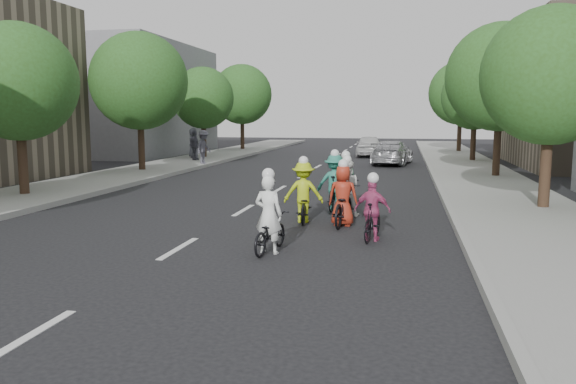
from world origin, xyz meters
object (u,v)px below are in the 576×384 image
(spectator_1, at_px, (194,145))
(spectator_2, at_px, (193,143))
(follow_car_trail, at_px, (369,146))
(spectator_0, at_px, (204,147))
(cyclist_1, at_px, (347,194))
(follow_car_lead, at_px, (392,153))
(cyclist_0, at_px, (335,187))
(cyclist_3, at_px, (304,198))
(cyclist_4, at_px, (269,226))
(cyclist_5, at_px, (346,192))
(cyclist_6, at_px, (372,216))
(cyclist_2, at_px, (343,202))

(spectator_1, bearing_deg, spectator_2, 30.42)
(follow_car_trail, relative_size, spectator_0, 2.32)
(cyclist_1, bearing_deg, follow_car_lead, -96.60)
(cyclist_0, distance_m, spectator_1, 18.74)
(spectator_2, bearing_deg, cyclist_3, -157.57)
(cyclist_1, relative_size, cyclist_4, 1.07)
(cyclist_1, xyz_separation_m, cyclist_5, (-0.07, 0.37, 0.02))
(cyclist_4, height_order, follow_car_lead, cyclist_4)
(cyclist_1, bearing_deg, spectator_1, -60.01)
(cyclist_6, relative_size, spectator_1, 0.87)
(cyclist_0, distance_m, cyclist_1, 0.97)
(follow_car_lead, xyz_separation_m, spectator_2, (-12.55, 0.78, 0.40))
(cyclist_4, bearing_deg, cyclist_1, -94.43)
(spectator_2, bearing_deg, cyclist_2, -155.47)
(spectator_0, relative_size, spectator_1, 1.04)
(follow_car_lead, bearing_deg, spectator_1, 12.58)
(cyclist_3, relative_size, spectator_2, 0.95)
(cyclist_5, distance_m, follow_car_lead, 17.01)
(cyclist_1, height_order, cyclist_3, cyclist_3)
(cyclist_5, xyz_separation_m, spectator_1, (-10.83, 16.03, 0.42))
(spectator_2, bearing_deg, follow_car_lead, -99.89)
(spectator_2, bearing_deg, follow_car_trail, -69.01)
(cyclist_6, height_order, spectator_2, spectator_2)
(spectator_0, distance_m, spectator_1, 2.82)
(cyclist_1, relative_size, follow_car_lead, 0.40)
(cyclist_0, xyz_separation_m, spectator_0, (-8.98, 13.15, 0.37))
(spectator_1, bearing_deg, cyclist_4, -148.12)
(follow_car_lead, bearing_deg, cyclist_4, 92.72)
(cyclist_2, distance_m, cyclist_3, 1.11)
(cyclist_4, xyz_separation_m, spectator_2, (-10.51, 22.81, 0.52))
(spectator_0, bearing_deg, cyclist_3, -138.96)
(follow_car_lead, bearing_deg, follow_car_trail, -66.71)
(cyclist_4, height_order, spectator_0, spectator_0)
(cyclist_3, bearing_deg, follow_car_trail, -96.81)
(follow_car_trail, bearing_deg, cyclist_0, 87.72)
(cyclist_5, height_order, follow_car_trail, cyclist_5)
(cyclist_1, height_order, spectator_0, spectator_0)
(cyclist_4, bearing_deg, cyclist_3, -82.51)
(cyclist_1, bearing_deg, spectator_2, -60.90)
(cyclist_0, xyz_separation_m, spectator_1, (-10.46, 15.55, 0.34))
(cyclist_3, xyz_separation_m, spectator_1, (-9.87, 17.61, 0.40))
(cyclist_5, bearing_deg, cyclist_3, 58.24)
(cyclist_0, relative_size, spectator_1, 1.02)
(cyclist_0, relative_size, cyclist_2, 0.93)
(cyclist_4, bearing_deg, spectator_2, -56.02)
(cyclist_2, height_order, cyclist_5, cyclist_5)
(cyclist_1, height_order, follow_car_trail, cyclist_1)
(cyclist_0, height_order, cyclist_3, cyclist_0)
(cyclist_1, relative_size, cyclist_2, 0.96)
(follow_car_trail, height_order, spectator_1, spectator_1)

